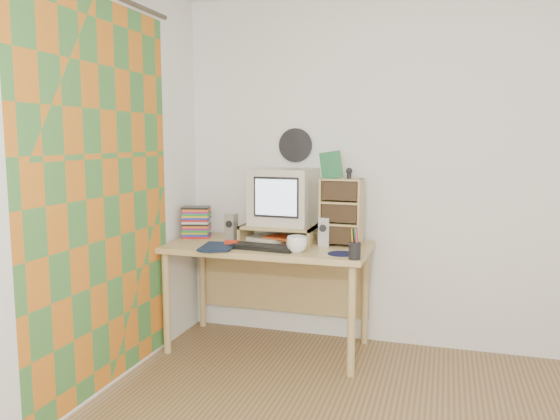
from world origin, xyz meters
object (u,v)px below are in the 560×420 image
Objects in this scene: crt_monitor at (283,197)px; mug at (297,244)px; desk at (271,261)px; dvd_stack at (196,219)px; diary at (203,244)px; cd_rack at (341,212)px; keyboard at (263,247)px.

crt_monitor is 0.49m from mug.
mug is at bearing -56.78° from crt_monitor.
dvd_stack is (-0.59, 0.04, 0.27)m from desk.
crt_monitor reaches higher than diary.
dvd_stack is 0.60× the size of cd_rack.
keyboard is 3.20× the size of mug.
diary is at bearing -74.02° from dvd_stack.
desk is 0.29m from keyboard.
cd_rack is 1.79× the size of diary.
cd_rack is at bearing -1.56° from crt_monitor.
keyboard is 0.94× the size of cd_rack.
diary is at bearing -175.36° from mug.
crt_monitor is at bearing 177.58° from cd_rack.
keyboard is at bearing -145.26° from cd_rack.
mug is (0.27, -0.28, 0.19)m from desk.
desk is at bearing 32.77° from diary.
cd_rack reaches higher than diary.
desk is at bearing 134.06° from mug.
dvd_stack reaches higher than desk.
dvd_stack reaches higher than mug.
dvd_stack is at bearing -172.27° from crt_monitor.
crt_monitor is 0.97× the size of keyboard.
diary reaches higher than desk.
keyboard is 0.41m from diary.
crt_monitor is 1.63× the size of diary.
cd_rack is 0.43m from mug.
desk is 3.35× the size of crt_monitor.
crt_monitor reaches higher than mug.
cd_rack is (0.47, 0.29, 0.22)m from keyboard.
diary is at bearing -162.02° from keyboard.
cd_rack is at bearing 54.79° from mug.
diary is at bearing -138.71° from desk.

